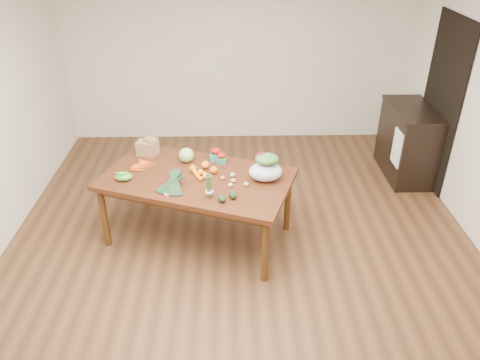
{
  "coord_description": "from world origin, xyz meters",
  "views": [
    {
      "loc": [
        -0.1,
        -3.77,
        3.11
      ],
      "look_at": [
        -0.02,
        0.0,
        0.93
      ],
      "focal_mm": 35.0,
      "sensor_mm": 36.0,
      "label": 1
    }
  ],
  "objects_px": {
    "paper_bag": "(147,147)",
    "kale_bunch": "(171,184)",
    "salad_bag": "(266,168)",
    "asparagus_bundle": "(209,186)",
    "dining_table": "(198,207)",
    "mandarin_cluster": "(200,173)",
    "cabinet": "(408,142)",
    "cabbage": "(186,155)"
  },
  "relations": [
    {
      "from": "paper_bag",
      "to": "kale_bunch",
      "type": "distance_m",
      "value": 0.86
    },
    {
      "from": "salad_bag",
      "to": "paper_bag",
      "type": "bearing_deg",
      "value": 154.97
    },
    {
      "from": "kale_bunch",
      "to": "asparagus_bundle",
      "type": "xyz_separation_m",
      "value": [
        0.37,
        -0.13,
        0.05
      ]
    },
    {
      "from": "dining_table",
      "to": "kale_bunch",
      "type": "relative_size",
      "value": 4.74
    },
    {
      "from": "dining_table",
      "to": "salad_bag",
      "type": "relative_size",
      "value": 5.64
    },
    {
      "from": "kale_bunch",
      "to": "asparagus_bundle",
      "type": "distance_m",
      "value": 0.4
    },
    {
      "from": "mandarin_cluster",
      "to": "kale_bunch",
      "type": "distance_m",
      "value": 0.38
    },
    {
      "from": "mandarin_cluster",
      "to": "kale_bunch",
      "type": "height_order",
      "value": "kale_bunch"
    },
    {
      "from": "mandarin_cluster",
      "to": "asparagus_bundle",
      "type": "relative_size",
      "value": 0.72
    },
    {
      "from": "cabinet",
      "to": "kale_bunch",
      "type": "height_order",
      "value": "cabinet"
    },
    {
      "from": "paper_bag",
      "to": "mandarin_cluster",
      "type": "relative_size",
      "value": 1.51
    },
    {
      "from": "dining_table",
      "to": "salad_bag",
      "type": "distance_m",
      "value": 0.86
    },
    {
      "from": "asparagus_bundle",
      "to": "salad_bag",
      "type": "distance_m",
      "value": 0.64
    },
    {
      "from": "paper_bag",
      "to": "asparagus_bundle",
      "type": "height_order",
      "value": "asparagus_bundle"
    },
    {
      "from": "cabinet",
      "to": "mandarin_cluster",
      "type": "distance_m",
      "value": 2.98
    },
    {
      "from": "kale_bunch",
      "to": "asparagus_bundle",
      "type": "relative_size",
      "value": 1.6
    },
    {
      "from": "dining_table",
      "to": "cabbage",
      "type": "relative_size",
      "value": 11.85
    },
    {
      "from": "paper_bag",
      "to": "cabbage",
      "type": "distance_m",
      "value": 0.49
    },
    {
      "from": "cabinet",
      "to": "asparagus_bundle",
      "type": "height_order",
      "value": "asparagus_bundle"
    },
    {
      "from": "dining_table",
      "to": "mandarin_cluster",
      "type": "distance_m",
      "value": 0.42
    },
    {
      "from": "dining_table",
      "to": "kale_bunch",
      "type": "bearing_deg",
      "value": -110.61
    },
    {
      "from": "paper_bag",
      "to": "kale_bunch",
      "type": "bearing_deg",
      "value": -66.18
    },
    {
      "from": "asparagus_bundle",
      "to": "salad_bag",
      "type": "xyz_separation_m",
      "value": [
        0.55,
        0.32,
        0.01
      ]
    },
    {
      "from": "dining_table",
      "to": "mandarin_cluster",
      "type": "height_order",
      "value": "mandarin_cluster"
    },
    {
      "from": "dining_table",
      "to": "asparagus_bundle",
      "type": "xyz_separation_m",
      "value": [
        0.15,
        -0.4,
        0.5
      ]
    },
    {
      "from": "mandarin_cluster",
      "to": "kale_bunch",
      "type": "bearing_deg",
      "value": -135.46
    },
    {
      "from": "asparagus_bundle",
      "to": "salad_bag",
      "type": "relative_size",
      "value": 0.74
    },
    {
      "from": "paper_bag",
      "to": "salad_bag",
      "type": "xyz_separation_m",
      "value": [
        1.27,
        -0.59,
        0.03
      ]
    },
    {
      "from": "cabbage",
      "to": "mandarin_cluster",
      "type": "relative_size",
      "value": 0.89
    },
    {
      "from": "dining_table",
      "to": "kale_bunch",
      "type": "height_order",
      "value": "kale_bunch"
    },
    {
      "from": "dining_table",
      "to": "kale_bunch",
      "type": "distance_m",
      "value": 0.58
    },
    {
      "from": "cabbage",
      "to": "mandarin_cluster",
      "type": "height_order",
      "value": "cabbage"
    },
    {
      "from": "paper_bag",
      "to": "kale_bunch",
      "type": "height_order",
      "value": "paper_bag"
    },
    {
      "from": "dining_table",
      "to": "asparagus_bundle",
      "type": "distance_m",
      "value": 0.65
    },
    {
      "from": "dining_table",
      "to": "paper_bag",
      "type": "relative_size",
      "value": 6.99
    },
    {
      "from": "cabinet",
      "to": "mandarin_cluster",
      "type": "xyz_separation_m",
      "value": [
        -2.63,
        -1.35,
        0.32
      ]
    },
    {
      "from": "mandarin_cluster",
      "to": "kale_bunch",
      "type": "xyz_separation_m",
      "value": [
        -0.27,
        -0.27,
        0.04
      ]
    },
    {
      "from": "cabinet",
      "to": "cabbage",
      "type": "bearing_deg",
      "value": -159.94
    },
    {
      "from": "dining_table",
      "to": "paper_bag",
      "type": "xyz_separation_m",
      "value": [
        -0.58,
        0.52,
        0.47
      ]
    },
    {
      "from": "cabinet",
      "to": "cabbage",
      "type": "distance_m",
      "value": 3.0
    },
    {
      "from": "salad_bag",
      "to": "cabinet",
      "type": "bearing_deg",
      "value": 35.86
    },
    {
      "from": "paper_bag",
      "to": "mandarin_cluster",
      "type": "xyz_separation_m",
      "value": [
        0.62,
        -0.52,
        -0.06
      ]
    }
  ]
}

